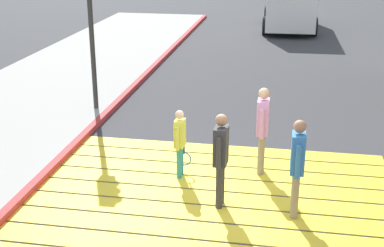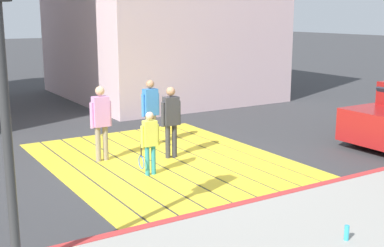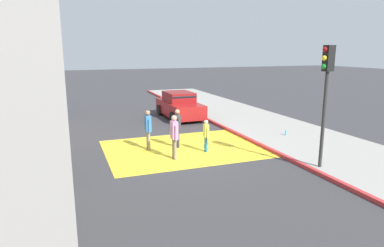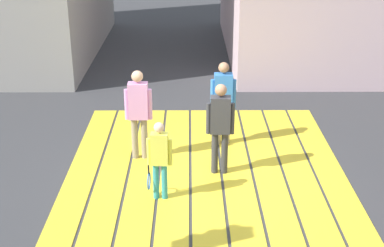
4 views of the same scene
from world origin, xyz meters
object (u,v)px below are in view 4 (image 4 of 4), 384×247
(pedestrian_adult_trailing, at_px, (220,123))
(pedestrian_child_with_racket, at_px, (159,157))
(pedestrian_adult_lead, at_px, (138,109))
(pedestrian_adult_side, at_px, (223,98))

(pedestrian_adult_trailing, distance_m, pedestrian_child_with_racket, 1.36)
(pedestrian_adult_lead, bearing_deg, pedestrian_child_with_racket, -163.53)
(pedestrian_adult_lead, height_order, pedestrian_child_with_racket, pedestrian_adult_lead)
(pedestrian_adult_trailing, xyz_separation_m, pedestrian_child_with_racket, (-0.89, 1.01, -0.21))
(pedestrian_adult_side, relative_size, pedestrian_child_with_racket, 1.25)
(pedestrian_adult_lead, distance_m, pedestrian_adult_side, 1.69)
(pedestrian_child_with_racket, bearing_deg, pedestrian_adult_lead, 16.47)
(pedestrian_adult_trailing, xyz_separation_m, pedestrian_adult_side, (1.24, -0.12, 0.01))
(pedestrian_adult_lead, xyz_separation_m, pedestrian_adult_trailing, (-0.60, -1.45, -0.03))
(pedestrian_adult_trailing, height_order, pedestrian_child_with_racket, pedestrian_adult_trailing)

